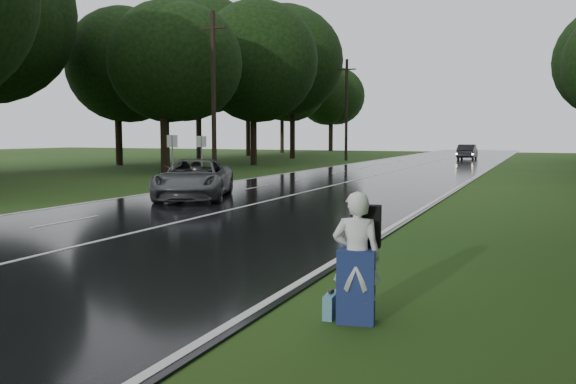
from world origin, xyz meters
name	(u,v)px	position (x,y,z in m)	size (l,w,h in m)	color
ground	(99,243)	(0.00, 0.00, 0.00)	(160.00, 160.00, 0.00)	#234113
road	(355,181)	(0.00, 20.00, 0.02)	(12.00, 140.00, 0.04)	black
lane_center	(355,180)	(0.00, 20.00, 0.04)	(0.12, 140.00, 0.01)	silver
grey_car	(194,179)	(-3.04, 8.68, 0.81)	(2.56, 5.55, 1.54)	#4B4D50
far_car	(467,152)	(2.32, 50.89, 0.80)	(1.62, 4.64, 1.53)	black
hitchhiker	(357,262)	(7.25, -3.08, 0.83)	(0.72, 0.68, 1.78)	silver
suitcase	(331,305)	(6.86, -3.00, 0.17)	(0.13, 0.47, 0.33)	teal
utility_pole_mid	(215,177)	(-8.50, 19.19, 0.00)	(1.80, 0.28, 9.73)	black
utility_pole_far	(346,160)	(-8.50, 44.18, 0.00)	(1.80, 0.28, 9.92)	black
road_sign_a	(173,186)	(-7.20, 13.12, 0.00)	(0.61, 0.10, 2.52)	white
road_sign_b	(202,182)	(-7.20, 15.77, 0.00)	(0.59, 0.10, 2.47)	white
tree_left_d	(166,173)	(-13.68, 21.44, 0.00)	(8.42, 8.42, 13.15)	black
tree_left_e	(254,165)	(-12.92, 32.80, 0.00)	(9.33, 9.33, 14.57)	black
tree_left_f	(292,158)	(-15.34, 46.53, 0.00)	(11.65, 11.65, 18.20)	black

